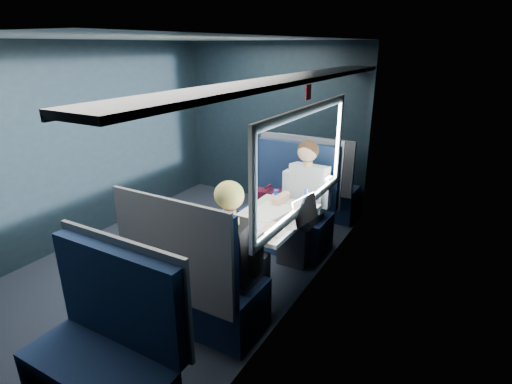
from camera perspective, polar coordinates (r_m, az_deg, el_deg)
The scene contains 13 objects.
ground at distance 4.61m, azimuth -9.91°, elevation -9.25°, with size 2.80×4.20×0.01m, color black.
room_shell at distance 4.08m, azimuth -10.91°, elevation 9.10°, with size 3.00×4.40×2.40m.
table at distance 3.78m, azimuth 1.75°, elevation -4.42°, with size 0.62×1.00×0.74m.
seat_bay_near at distance 4.67m, azimuth 4.65°, elevation -2.74°, with size 1.04×0.62×1.26m.
seat_bay_far at distance 3.35m, azimuth -8.37°, elevation -13.08°, with size 1.04×0.62×1.26m.
seat_row_front at distance 5.47m, azimuth 8.86°, elevation 0.48°, with size 1.04×0.51×1.16m.
seat_row_back at distance 2.85m, azimuth -20.56°, elevation -21.48°, with size 1.04×0.51×1.16m.
man at distance 4.32m, azimuth 6.89°, elevation -0.53°, with size 0.53×0.56×1.32m.
woman at distance 3.18m, azimuth -3.19°, elevation -8.25°, with size 0.53×0.56×1.32m.
papers at distance 3.71m, azimuth 2.35°, elevation -3.64°, with size 0.48×0.69×0.01m, color white.
laptop at distance 3.59m, azimuth 6.03°, elevation -3.38°, with size 0.32×0.39×0.26m.
bottle_small at distance 3.80m, azimuth 7.08°, elevation -1.52°, with size 0.07×0.07×0.23m.
cup at distance 3.93m, azimuth 6.86°, elevation -1.67°, with size 0.07×0.07×0.09m, color white.
Camera 1 is at (2.63, -3.04, 2.25)m, focal length 28.00 mm.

